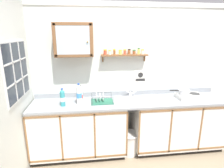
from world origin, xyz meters
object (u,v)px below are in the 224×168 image
Objects in this scene: bottle_opaque_white_2 at (79,95)px; bottle_water_clear_1 at (80,94)px; bottle_detergent_teal_0 at (62,98)px; dish_rack at (101,100)px; saucepan at (184,91)px; sink at (132,100)px; wall_cabinet at (74,40)px; trash_bin at (130,143)px; hot_plate_stove at (190,96)px; mug at (151,98)px; warning_sign at (140,77)px.

bottle_water_clear_1 is at bearing 84.04° from bottle_opaque_white_2.
bottle_detergent_teal_0 is 0.79× the size of dish_rack.
sink is at bearing 178.20° from saucepan.
sink reaches higher than bottle_detergent_teal_0.
dish_rack is at bearing -23.83° from wall_cabinet.
trash_bin is at bearing -2.99° from bottle_opaque_white_2.
hot_plate_stove is 0.71× the size of wall_cabinet.
trash_bin is (-0.35, -0.06, -0.76)m from mug.
dish_rack is (-0.51, -0.04, 0.05)m from sink.
saucepan is at bearing 0.57° from dish_rack.
warning_sign is at bearing 16.75° from bottle_detergent_teal_0.
warning_sign reaches higher than hot_plate_stove.
sink is 1.42× the size of dish_rack.
trash_bin is (-0.05, -0.13, -0.71)m from sink.
sink reaches higher than saucepan.
bottle_detergent_teal_0 reaches higher than bottle_water_clear_1.
mug is at bearing 2.57° from bottle_detergent_teal_0.
bottle_detergent_teal_0 is 0.47× the size of wall_cabinet.
bottle_detergent_teal_0 is (-2.08, -0.09, 0.09)m from hot_plate_stove.
hot_plate_stove is 3.60× the size of mug.
bottle_detergent_teal_0 is 0.90m from wall_cabinet.
warning_sign reaches higher than bottle_water_clear_1.
hot_plate_stove is at bearing 1.89° from mug.
bottle_opaque_white_2 is 0.56× the size of wall_cabinet.
dish_rack is (-1.49, 0.01, -0.00)m from hot_plate_stove.
hot_plate_stove is at bearing -2.82° from sink.
hot_plate_stove is (0.98, -0.05, 0.05)m from sink.
mug is 0.31× the size of trash_bin.
wall_cabinet is at bearing 103.54° from bottle_opaque_white_2.
dish_rack is at bearing 8.89° from bottle_detergent_teal_0.
warning_sign is at bearing 18.15° from bottle_opaque_white_2.
saucepan is 0.56× the size of wall_cabinet.
sink is 2.02× the size of warning_sign.
wall_cabinet reaches higher than bottle_detergent_teal_0.
saucepan is (-0.10, 0.02, 0.08)m from hot_plate_stove.
dish_rack is at bearing 179.73° from hot_plate_stove.
bottle_opaque_white_2 is 2.85× the size of mug.
sink is at bearing -128.03° from warning_sign.
trash_bin is (-0.25, -0.39, -1.04)m from warning_sign.
bottle_water_clear_1 is 0.35m from dish_rack.
sink is at bearing 4.65° from dish_rack.
bottle_opaque_white_2 is 1.16m from mug.
wall_cabinet is (-0.05, 0.22, 0.81)m from bottle_opaque_white_2.
bottle_detergent_teal_0 is at bearing -147.09° from bottle_water_clear_1.
trash_bin is at bearing -170.50° from mug.
trash_bin is (-1.03, -0.08, -0.75)m from hot_plate_stove.
dish_rack is at bearing -12.60° from bottle_water_clear_1.
hot_plate_stove is 1.11× the size of trash_bin.
bottle_detergent_teal_0 is (-1.97, -0.11, 0.01)m from saucepan.
dish_rack is (0.33, -0.07, -0.08)m from bottle_water_clear_1.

